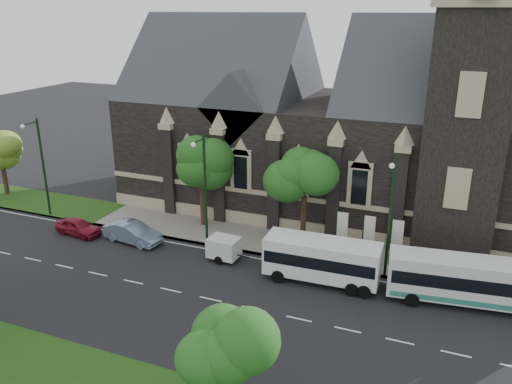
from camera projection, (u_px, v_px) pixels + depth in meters
The scene contains 18 objects.
ground at pixel (211, 299), 33.44m from camera, with size 160.00×160.00×0.00m, color black.
sidewalk at pixel (264, 240), 41.70m from camera, with size 80.00×5.00×0.15m, color gray.
museum at pixel (356, 125), 45.25m from camera, with size 40.00×17.70×29.90m.
tree_park_east at pixel (239, 343), 21.56m from camera, with size 3.40×3.40×6.28m.
tree_walk_right at pixel (308, 173), 39.68m from camera, with size 4.08×4.08×7.80m.
tree_walk_left at pixel (204, 162), 42.88m from camera, with size 3.91×3.91×7.64m.
tree_walk_far at pixel (3, 151), 50.56m from camera, with size 3.40×3.40×6.28m.
street_lamp_near at pixel (390, 210), 34.37m from camera, with size 0.36×1.88×9.00m.
street_lamp_mid at pixel (204, 185), 39.30m from camera, with size 0.36×1.88×9.00m.
street_lamp_far at pixel (41, 163), 44.94m from camera, with size 0.36×1.88×9.00m.
banner_flag_left at pixel (340, 228), 38.27m from camera, with size 0.90×0.10×4.00m.
banner_flag_center at pixel (367, 233), 37.56m from camera, with size 0.90×0.10×4.00m.
banner_flag_right at pixel (395, 237), 36.86m from camera, with size 0.90×0.10×4.00m.
tour_coach at pixel (476, 282), 32.19m from camera, with size 10.93×3.58×3.13m.
shuttle_bus at pixel (322, 258), 35.10m from camera, with size 7.93×2.98×3.03m.
box_trailer at pixel (224, 247), 38.40m from camera, with size 3.31×1.95×1.74m.
sedan at pixel (133, 233), 41.35m from camera, with size 1.74×5.00×1.65m, color #7287A6.
car_far_red at pixel (78, 227), 42.76m from camera, with size 1.66×4.12×1.40m, color maroon.
Camera 1 is at (13.62, -25.88, 17.89)m, focal length 36.09 mm.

